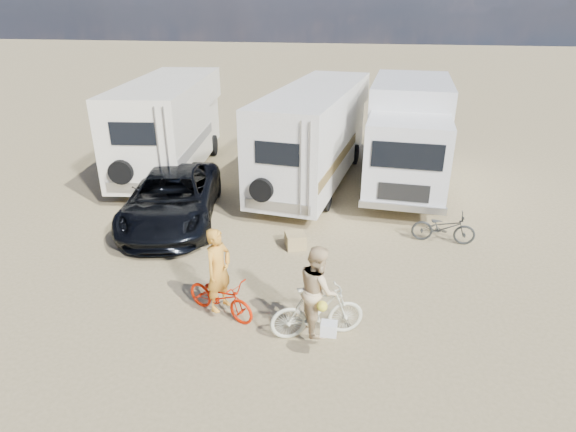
% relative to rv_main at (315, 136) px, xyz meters
% --- Properties ---
extents(ground, '(140.00, 140.00, 0.00)m').
position_rel_rv_main_xyz_m(ground, '(-0.32, -7.08, -1.66)').
color(ground, '#9B875C').
rests_on(ground, ground).
extents(rv_main, '(3.41, 8.53, 3.32)m').
position_rel_rv_main_xyz_m(rv_main, '(0.00, 0.00, 0.00)').
color(rv_main, white).
rests_on(rv_main, ground).
extents(rv_left, '(3.31, 7.66, 3.39)m').
position_rel_rv_main_xyz_m(rv_left, '(-5.43, 0.19, 0.04)').
color(rv_left, beige).
rests_on(rv_left, ground).
extents(box_truck, '(3.07, 7.12, 3.53)m').
position_rel_rv_main_xyz_m(box_truck, '(3.16, 0.04, 0.10)').
color(box_truck, silver).
rests_on(box_truck, ground).
extents(dark_suv, '(3.54, 5.73, 1.48)m').
position_rel_rv_main_xyz_m(dark_suv, '(-3.70, -4.12, -0.92)').
color(dark_suv, black).
rests_on(dark_suv, ground).
extents(bike_man, '(1.75, 1.20, 0.87)m').
position_rel_rv_main_xyz_m(bike_man, '(-0.95, -8.40, -1.23)').
color(bike_man, '#BF1700').
rests_on(bike_man, ground).
extents(bike_woman, '(1.91, 1.11, 1.11)m').
position_rel_rv_main_xyz_m(bike_woman, '(1.08, -8.76, -1.11)').
color(bike_woman, beige).
rests_on(bike_woman, ground).
extents(rider_man, '(0.65, 0.77, 1.78)m').
position_rel_rv_main_xyz_m(rider_man, '(-0.95, -8.40, -0.77)').
color(rider_man, orange).
rests_on(rider_man, ground).
extents(rider_woman, '(0.92, 1.04, 1.77)m').
position_rel_rv_main_xyz_m(rider_woman, '(1.08, -8.76, -0.78)').
color(rider_woman, '#D7B887').
rests_on(rider_woman, ground).
extents(bike_parked, '(1.70, 0.70, 0.87)m').
position_rel_rv_main_xyz_m(bike_parked, '(3.98, -4.23, -1.23)').
color(bike_parked, '#252825').
rests_on(bike_parked, ground).
extents(cooler, '(0.54, 0.43, 0.39)m').
position_rel_rv_main_xyz_m(cooler, '(-2.65, -5.28, -1.47)').
color(cooler, navy).
rests_on(cooler, ground).
extents(crate, '(0.65, 0.65, 0.40)m').
position_rel_rv_main_xyz_m(crate, '(0.11, -5.20, -1.46)').
color(crate, '#9C8552').
rests_on(crate, ground).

